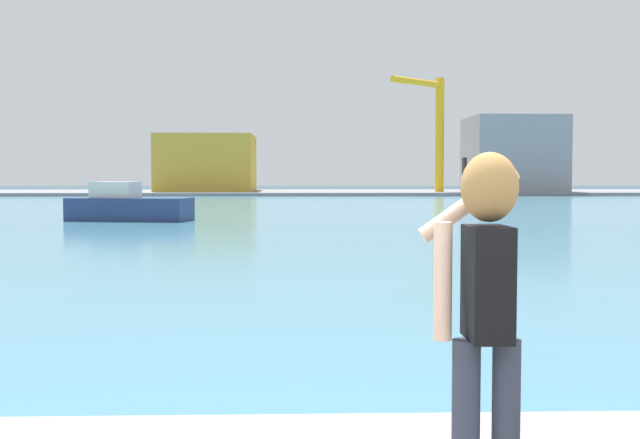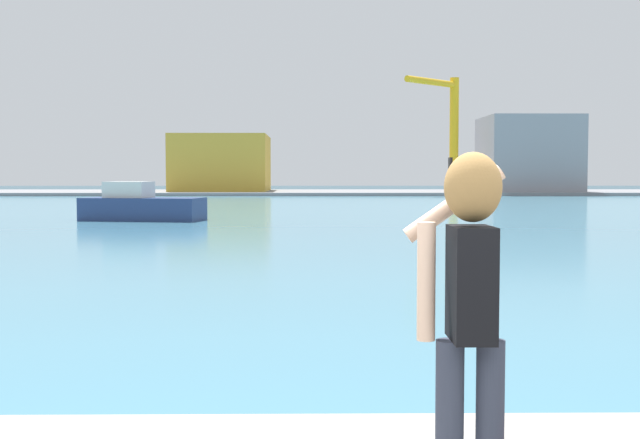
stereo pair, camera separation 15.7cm
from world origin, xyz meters
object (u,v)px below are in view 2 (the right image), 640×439
(person_photographer, at_px, (469,290))
(port_crane, at_px, (449,122))
(warehouse_left, at_px, (222,163))
(warehouse_right, at_px, (528,154))
(boat_moored, at_px, (141,206))

(person_photographer, distance_m, port_crane, 87.18)
(warehouse_left, relative_size, warehouse_right, 1.26)
(person_photographer, relative_size, warehouse_right, 0.17)
(person_photographer, xyz_separation_m, warehouse_left, (-11.22, 92.50, 1.88))
(warehouse_left, distance_m, warehouse_right, 35.76)
(person_photographer, height_order, port_crane, port_crane)
(warehouse_left, bearing_deg, port_crane, -14.71)
(warehouse_left, relative_size, port_crane, 1.02)
(boat_moored, xyz_separation_m, warehouse_left, (-2.02, 56.03, 2.89))
(warehouse_right, xyz_separation_m, port_crane, (-9.68, -2.88, 3.44))
(warehouse_left, distance_m, port_crane, 27.09)
(warehouse_left, bearing_deg, person_photographer, -83.08)
(boat_moored, height_order, port_crane, port_crane)
(person_photographer, bearing_deg, warehouse_left, 7.30)
(boat_moored, distance_m, port_crane, 55.20)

